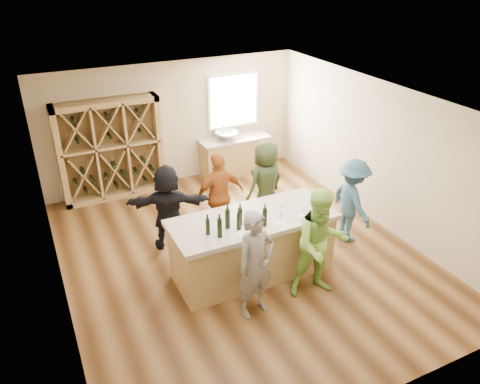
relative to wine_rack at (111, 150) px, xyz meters
name	(u,v)px	position (x,y,z in m)	size (l,w,h in m)	color
floor	(240,256)	(1.50, -3.27, -1.15)	(6.00, 7.00, 0.10)	brown
ceiling	(240,101)	(1.50, -3.27, 1.75)	(6.00, 7.00, 0.10)	white
wall_back	(172,123)	(1.50, 0.28, 0.30)	(6.00, 0.10, 2.80)	#C1AD8C
wall_front	(384,317)	(1.50, -6.82, 0.30)	(6.00, 0.10, 2.80)	#C1AD8C
wall_left	(48,226)	(-1.55, -3.27, 0.30)	(0.10, 7.00, 2.80)	#C1AD8C
wall_right	(382,154)	(4.55, -3.27, 0.30)	(0.10, 7.00, 2.80)	#C1AD8C
window_frame	(233,101)	(3.00, 0.20, 0.65)	(1.30, 0.06, 1.30)	white
window_pane	(234,101)	(3.00, 0.17, 0.65)	(1.18, 0.01, 1.18)	white
wine_rack	(111,150)	(0.00, 0.00, 0.00)	(2.20, 0.45, 2.20)	#A6844F
back_counter_base	(235,157)	(2.90, -0.07, -0.67)	(1.60, 0.58, 0.86)	#A6844F
back_counter_top	(234,139)	(2.90, -0.07, -0.21)	(1.70, 0.62, 0.06)	#AA9C8A
sink	(227,136)	(2.70, -0.07, -0.09)	(0.54, 0.54, 0.19)	silver
faucet	(224,131)	(2.70, 0.11, -0.03)	(0.02, 0.02, 0.30)	silver
tasting_counter_base	(252,248)	(1.46, -3.85, -0.60)	(2.60, 1.00, 1.00)	#A6844F
tasting_counter_top	(253,220)	(1.46, -3.85, -0.06)	(2.72, 1.12, 0.08)	#AA9C8A
wine_bottle_a	(208,227)	(0.62, -3.99, 0.11)	(0.07, 0.07, 0.27)	black
wine_bottle_b	(220,228)	(0.75, -4.14, 0.14)	(0.08, 0.08, 0.31)	black
wine_bottle_c	(228,219)	(0.96, -3.95, 0.14)	(0.08, 0.08, 0.32)	black
wine_bottle_d	(239,221)	(1.10, -4.06, 0.12)	(0.07, 0.07, 0.28)	black
wine_bottle_e	(240,217)	(1.17, -3.96, 0.13)	(0.07, 0.07, 0.30)	black
wine_glass_b	(280,221)	(1.71, -4.27, 0.08)	(0.07, 0.07, 0.19)	white
wine_glass_c	(304,216)	(2.14, -4.29, 0.07)	(0.07, 0.07, 0.18)	white
wine_glass_d	(281,210)	(1.91, -3.96, 0.07)	(0.07, 0.07, 0.18)	white
wine_glass_e	(310,207)	(2.40, -4.07, 0.07)	(0.07, 0.07, 0.17)	white
tasting_menu_a	(245,235)	(1.11, -4.27, -0.02)	(0.20, 0.27, 0.00)	white
tasting_menu_b	(282,225)	(1.75, -4.26, -0.02)	(0.20, 0.27, 0.00)	white
tasting_menu_c	(308,216)	(2.27, -4.20, -0.02)	(0.22, 0.30, 0.00)	white
person_near_left	(255,265)	(1.04, -4.73, -0.23)	(0.63, 0.46, 1.73)	slate
person_near_right	(321,244)	(2.16, -4.75, -0.19)	(0.88, 0.49, 1.82)	#8CC64C
person_server	(352,201)	(3.58, -3.69, -0.29)	(1.05, 0.49, 1.63)	#335972
person_far_mid	(220,195)	(1.45, -2.50, -0.25)	(0.99, 0.51, 1.69)	#994C19
person_far_right	(266,183)	(2.47, -2.43, -0.24)	(0.84, 0.55, 1.71)	#263319
person_far_left	(168,207)	(0.47, -2.46, -0.29)	(1.50, 0.54, 1.62)	black
wine_bottle_f	(265,217)	(1.51, -4.15, 0.13)	(0.07, 0.07, 0.30)	black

